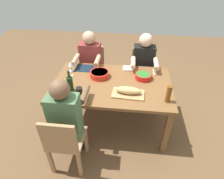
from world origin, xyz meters
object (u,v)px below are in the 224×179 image
diner_far_right (143,65)px  wine_glass (71,64)px  wine_bottle (70,84)px  beer_bottle (169,94)px  dining_table (112,88)px  diner_far_left (90,62)px  napkin_stack (128,68)px  serving_bowl_pasta (100,74)px  cutting_board (128,94)px  chair_far_left (93,68)px  chair_far_right (142,70)px  cup_near_left (79,90)px  diner_near_left (66,116)px  bread_loaf (128,90)px  chair_near_left (64,141)px  serving_bowl_greens (143,76)px

diner_far_right → wine_glass: (-1.08, -0.40, 0.16)m
wine_bottle → beer_bottle: wine_bottle is taller
dining_table → diner_far_left: diner_far_left is taller
napkin_stack → wine_bottle: bearing=-138.1°
serving_bowl_pasta → beer_bottle: beer_bottle is taller
beer_bottle → wine_glass: size_ratio=1.33×
serving_bowl_pasta → cutting_board: 0.56m
serving_bowl_pasta → wine_glass: size_ratio=1.61×
chair_far_left → cutting_board: chair_far_left is taller
chair_far_right → cup_near_left: chair_far_right is taller
cup_near_left → chair_far_right: bearing=53.4°
diner_near_left → chair_far_left: diner_near_left is taller
diner_near_left → bread_loaf: diner_near_left is taller
serving_bowl_pasta → bread_loaf: size_ratio=0.83×
beer_bottle → bread_loaf: bearing=170.1°
cutting_board → napkin_stack: napkin_stack is taller
diner_far_left → beer_bottle: diner_far_left is taller
diner_near_left → cup_near_left: (0.06, 0.37, 0.08)m
chair_far_right → diner_far_right: bearing=-90.0°
chair_far_left → chair_far_right: bearing=0.0°
beer_bottle → wine_glass: 1.45m
diner_far_left → chair_far_right: diner_far_left is taller
serving_bowl_pasta → beer_bottle: 1.00m
chair_far_left → wine_bottle: wine_bottle is taller
diner_near_left → bread_loaf: size_ratio=3.75×
wine_glass → napkin_stack: bearing=9.8°
dining_table → serving_bowl_pasta: serving_bowl_pasta is taller
cutting_board → wine_bottle: wine_bottle is taller
bread_loaf → wine_bottle: size_ratio=1.10×
napkin_stack → chair_far_left: bearing=145.8°
bread_loaf → cutting_board: bearing=0.0°
diner_near_left → wine_glass: size_ratio=7.23×
chair_near_left → beer_bottle: size_ratio=3.86×
cup_near_left → bread_loaf: bearing=3.8°
diner_far_right → napkin_stack: 0.35m
dining_table → wine_bottle: (-0.50, -0.23, 0.19)m
chair_near_left → wine_glass: 1.17m
dining_table → chair_far_left: size_ratio=1.89×
serving_bowl_pasta → serving_bowl_greens: bearing=2.3°
serving_bowl_greens → chair_far_left: bearing=142.3°
serving_bowl_greens → cutting_board: serving_bowl_greens is taller
bread_loaf → beer_bottle: size_ratio=1.45×
diner_far_left → serving_bowl_pasta: 0.57m
chair_far_right → diner_far_right: diner_far_right is taller
serving_bowl_pasta → cutting_board: size_ratio=0.67×
dining_table → diner_near_left: bearing=-124.2°
cutting_board → bread_loaf: size_ratio=1.25×
chair_near_left → wine_bottle: size_ratio=2.93×
chair_near_left → diner_far_right: 1.74m
chair_far_right → wine_bottle: size_ratio=2.93×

